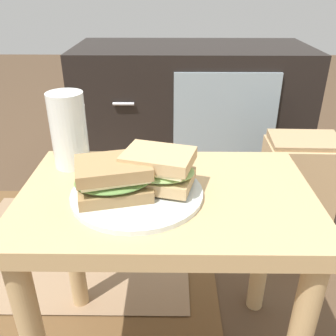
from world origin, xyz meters
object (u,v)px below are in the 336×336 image
object	(u,v)px
sandwich_front	(114,178)
beer_glass	(69,132)
tv_cabinet	(191,114)
sandwich_back	(158,170)
paper_bag	(296,192)
plate	(137,193)

from	to	relation	value
sandwich_front	beer_glass	size ratio (longest dim) A/B	1.00
tv_cabinet	beer_glass	xyz separation A→B (m)	(-0.30, -0.84, 0.25)
sandwich_front	sandwich_back	xyz separation A→B (m)	(0.08, 0.02, 0.01)
tv_cabinet	paper_bag	distance (m)	0.61
sandwich_back	paper_bag	size ratio (longest dim) A/B	0.40
tv_cabinet	sandwich_back	size ratio (longest dim) A/B	6.22
tv_cabinet	sandwich_back	world-z (taller)	tv_cabinet
sandwich_front	sandwich_back	world-z (taller)	sandwich_back
sandwich_back	beer_glass	xyz separation A→B (m)	(-0.19, 0.11, 0.03)
plate	sandwich_back	world-z (taller)	sandwich_back
plate	sandwich_front	bearing A→B (deg)	-164.01
plate	beer_glass	xyz separation A→B (m)	(-0.15, 0.13, 0.07)
sandwich_back	paper_bag	distance (m)	0.71
sandwich_back	paper_bag	bearing A→B (deg)	45.96
sandwich_front	beer_glass	bearing A→B (deg)	128.79
plate	sandwich_back	bearing A→B (deg)	15.99
paper_bag	plate	bearing A→B (deg)	-135.82
plate	sandwich_back	xyz separation A→B (m)	(0.04, 0.01, 0.04)
sandwich_front	tv_cabinet	bearing A→B (deg)	79.14
paper_bag	beer_glass	bearing A→B (deg)	-151.72
paper_bag	sandwich_front	bearing A→B (deg)	-137.41
sandwich_back	paper_bag	xyz separation A→B (m)	(0.44, 0.45, -0.32)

